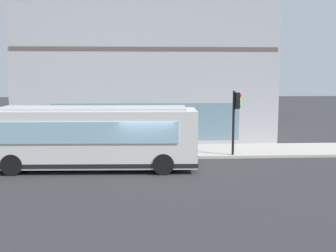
% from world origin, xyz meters
% --- Properties ---
extents(ground, '(120.00, 120.00, 0.00)m').
position_xyz_m(ground, '(0.00, 0.00, 0.00)').
color(ground, '#2D2D30').
extents(sidewalk_curb, '(3.75, 40.00, 0.15)m').
position_xyz_m(sidewalk_curb, '(4.47, 0.00, 0.07)').
color(sidewalk_curb, '#B2ADA3').
rests_on(sidewalk_curb, ground).
extents(building_corner, '(9.42, 17.03, 11.27)m').
position_xyz_m(building_corner, '(11.03, 0.00, 5.63)').
color(building_corner, '#A8A8AD').
rests_on(building_corner, ground).
extents(city_bus_nearside, '(2.90, 10.13, 3.07)m').
position_xyz_m(city_bus_nearside, '(0.62, 2.60, 1.55)').
color(city_bus_nearside, silver).
rests_on(city_bus_nearside, ground).
extents(traffic_light_near_corner, '(0.32, 0.49, 3.59)m').
position_xyz_m(traffic_light_near_corner, '(2.96, -4.97, 2.65)').
color(traffic_light_near_corner, black).
rests_on(traffic_light_near_corner, sidewalk_curb).
extents(fire_hydrant, '(0.35, 0.35, 0.74)m').
position_xyz_m(fire_hydrant, '(3.52, 1.82, 0.51)').
color(fire_hydrant, red).
rests_on(fire_hydrant, sidewalk_curb).
extents(pedestrian_near_building_entrance, '(0.32, 0.32, 1.54)m').
position_xyz_m(pedestrian_near_building_entrance, '(5.59, 7.07, 1.02)').
color(pedestrian_near_building_entrance, '#8C3F8C').
rests_on(pedestrian_near_building_entrance, sidewalk_curb).
extents(pedestrian_near_hydrant, '(0.32, 0.32, 1.59)m').
position_xyz_m(pedestrian_near_hydrant, '(4.87, 0.58, 1.06)').
color(pedestrian_near_hydrant, silver).
rests_on(pedestrian_near_hydrant, sidewalk_curb).
extents(pedestrian_by_light_pole, '(0.32, 0.32, 1.83)m').
position_xyz_m(pedestrian_by_light_pole, '(3.25, 2.67, 1.21)').
color(pedestrian_by_light_pole, '#3F8C4C').
rests_on(pedestrian_by_light_pole, sidewalk_curb).
extents(pedestrian_walking_along_curb, '(0.32, 0.32, 1.75)m').
position_xyz_m(pedestrian_walking_along_curb, '(4.16, -1.23, 1.16)').
color(pedestrian_walking_along_curb, '#3359A5').
rests_on(pedestrian_walking_along_curb, sidewalk_curb).
extents(newspaper_vending_box, '(0.44, 0.42, 0.90)m').
position_xyz_m(newspaper_vending_box, '(3.63, 5.24, 0.60)').
color(newspaper_vending_box, '#BF3F19').
rests_on(newspaper_vending_box, sidewalk_curb).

